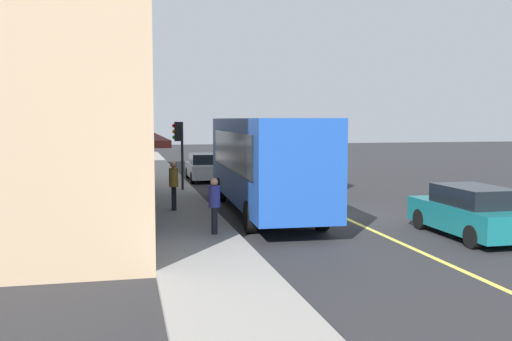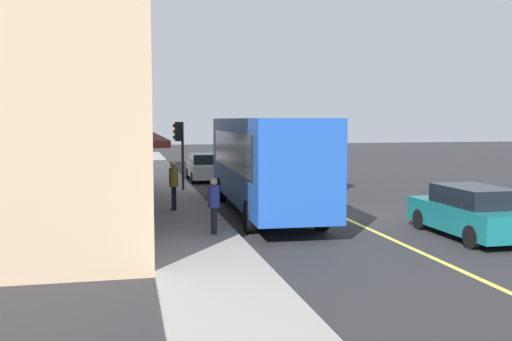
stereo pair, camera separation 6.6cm
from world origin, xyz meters
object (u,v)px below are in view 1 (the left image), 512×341
car_silver (204,167)px  car_teal (471,212)px  traffic_light (179,139)px  bus (264,160)px  pedestrian_near_storefront (214,201)px  pedestrian_by_curb (174,181)px

car_silver → car_teal: same height
traffic_light → car_teal: 14.38m
traffic_light → bus: bearing=-159.3°
pedestrian_near_storefront → pedestrian_by_curb: 4.77m
pedestrian_near_storefront → traffic_light: bearing=0.2°
car_silver → pedestrian_by_curb: pedestrian_by_curb is taller
bus → pedestrian_by_curb: 3.38m
traffic_light → pedestrian_near_storefront: traffic_light is taller
bus → car_teal: size_ratio=2.60×
bus → pedestrian_near_storefront: bearing=149.4°
pedestrian_by_curb → traffic_light: bearing=-7.0°
car_silver → pedestrian_near_storefront: size_ratio=2.65×
traffic_light → pedestrian_by_curb: traffic_light is taller
traffic_light → car_teal: size_ratio=0.74×
bus → pedestrian_by_curb: size_ratio=6.26×
pedestrian_near_storefront → car_silver: bearing=-6.6°
traffic_light → car_silver: traffic_light is taller
pedestrian_near_storefront → pedestrian_by_curb: pedestrian_by_curb is taller
traffic_light → car_silver: (5.36, -1.91, -1.79)m
car_teal → bus: bearing=41.6°
traffic_light → car_teal: traffic_light is taller
traffic_light → car_teal: (-12.18, -7.44, -1.79)m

